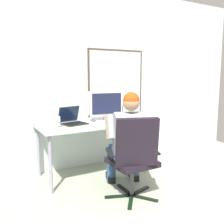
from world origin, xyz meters
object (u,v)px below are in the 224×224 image
(wine_glass, at_px, (57,120))
(cd_case, at_px, (131,120))
(laptop, at_px, (72,119))
(office_chair, at_px, (134,155))
(desk_speaker, at_px, (120,111))
(person_seated, at_px, (128,140))
(desk, at_px, (93,126))
(crt_monitor, at_px, (105,104))

(wine_glass, height_order, cd_case, wine_glass)
(laptop, bearing_deg, office_chair, -68.46)
(cd_case, bearing_deg, wine_glass, 179.13)
(desk_speaker, bearing_deg, person_seated, -114.21)
(desk, bearing_deg, laptop, 175.21)
(desk, distance_m, cd_case, 0.56)
(wine_glass, bearing_deg, desk, 14.05)
(laptop, xyz_separation_m, wine_glass, (-0.25, -0.16, 0.04))
(office_chair, relative_size, laptop, 2.65)
(office_chair, relative_size, desk_speaker, 5.12)
(crt_monitor, bearing_deg, desk_speaker, 24.72)
(crt_monitor, relative_size, cd_case, 3.06)
(crt_monitor, distance_m, cd_case, 0.45)
(crt_monitor, bearing_deg, office_chair, -96.90)
(cd_case, bearing_deg, office_chair, -120.68)
(wine_glass, distance_m, cd_case, 1.08)
(person_seated, bearing_deg, desk_speaker, 65.79)
(desk, xyz_separation_m, desk_speaker, (0.53, 0.15, 0.16))
(laptop, relative_size, wine_glass, 2.55)
(crt_monitor, xyz_separation_m, cd_case, (0.35, -0.15, -0.24))
(office_chair, height_order, cd_case, office_chair)
(desk_speaker, distance_m, cd_case, 0.32)
(person_seated, xyz_separation_m, laptop, (-0.45, 0.71, 0.18))
(desk, distance_m, office_chair, 0.94)
(desk, relative_size, office_chair, 1.55)
(wine_glass, height_order, desk_speaker, desk_speaker)
(cd_case, bearing_deg, crt_monitor, 156.97)
(desk, bearing_deg, wine_glass, -165.95)
(desk, height_order, person_seated, person_seated)
(desk, relative_size, crt_monitor, 3.12)
(office_chair, height_order, person_seated, person_seated)
(office_chair, distance_m, wine_glass, 1.05)
(laptop, bearing_deg, desk, -4.79)
(crt_monitor, xyz_separation_m, wine_glass, (-0.73, -0.13, -0.15))
(laptop, height_order, desk_speaker, laptop)
(laptop, relative_size, desk_speaker, 1.93)
(person_seated, xyz_separation_m, cd_case, (0.38, 0.53, 0.13))
(desk, height_order, crt_monitor, crt_monitor)
(desk, distance_m, crt_monitor, 0.36)
(laptop, bearing_deg, desk_speaker, 8.75)
(office_chair, height_order, wine_glass, office_chair)
(desk, xyz_separation_m, cd_case, (0.54, -0.15, 0.07))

